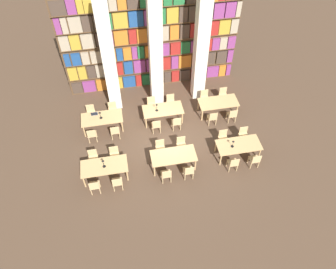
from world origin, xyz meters
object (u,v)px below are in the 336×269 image
object	(u,v)px
chair_6	(189,171)
chair_12	(92,134)
desk_lamp_1	(233,143)
chair_15	(113,109)
chair_3	(114,154)
pillar_left	(109,58)
chair_13	(91,112)
laptop	(94,114)
chair_5	(160,148)
chair_7	(181,145)
chair_0	(95,186)
desk_lamp_2	(100,114)
chair_18	(177,122)
reading_table_0	(104,167)
chair_4	(166,175)
chair_23	(223,95)
reading_table_3	(102,119)
chair_2	(117,182)
desk_lamp_0	(103,162)
chair_14	(115,131)
pillar_center	(156,53)
reading_table_2	(239,146)
chair_20	(212,118)
reading_table_4	(163,110)
chair_19	(171,102)
chair_10	(255,160)
chair_17	(152,104)
chair_11	(244,135)
desk_lamp_3	(157,106)
pillar_right	(201,48)
chair_16	(156,125)
chair_22	(232,115)
chair_9	(223,138)
reading_table_5	(218,103)
reading_table_1	(173,156)

from	to	relation	value
chair_6	chair_12	distance (m)	4.97
desk_lamp_1	chair_15	size ratio (longest dim) A/B	0.47
chair_3	desk_lamp_1	world-z (taller)	desk_lamp_1
pillar_left	chair_13	xyz separation A→B (m)	(-1.29, -0.82, -2.52)
chair_3	laptop	xyz separation A→B (m)	(-0.74, 2.43, 0.32)
chair_5	chair_7	bearing A→B (deg)	-180.00
chair_0	desk_lamp_1	world-z (taller)	desk_lamp_1
desk_lamp_2	chair_18	xyz separation A→B (m)	(3.59, -0.71, -0.56)
laptop	pillar_left	bearing A→B (deg)	-129.49
reading_table_0	chair_4	bearing A→B (deg)	-16.25
chair_4	chair_6	xyz separation A→B (m)	(0.98, 0.00, 0.00)
chair_6	chair_23	distance (m)	5.30
reading_table_3	laptop	bearing A→B (deg)	140.05
desk_lamp_2	chair_23	xyz separation A→B (m)	(6.43, 0.81, -0.56)
chair_2	chair_4	world-z (taller)	same
desk_lamp_0	chair_14	size ratio (longest dim) A/B	0.51
pillar_center	reading_table_2	distance (m)	5.84
pillar_left	chair_20	world-z (taller)	pillar_left
reading_table_4	chair_19	size ratio (longest dim) A/B	2.26
chair_2	chair_15	distance (m)	4.42
chair_6	chair_14	xyz separation A→B (m)	(-2.94, 2.90, 0.00)
chair_10	chair_17	world-z (taller)	same
reading_table_3	chair_0	bearing A→B (deg)	-98.28
chair_0	chair_12	distance (m)	2.91
chair_11	chair_13	size ratio (longest dim) A/B	1.00
chair_7	chair_17	size ratio (longest dim) A/B	1.00
desk_lamp_3	chair_20	xyz separation A→B (m)	(2.67, -0.72, -0.57)
pillar_left	chair_17	xyz separation A→B (m)	(1.80, -0.80, -2.52)
chair_7	chair_20	distance (m)	2.35
chair_17	pillar_right	bearing A→B (deg)	-163.10
chair_3	reading_table_4	world-z (taller)	chair_3
chair_10	chair_23	world-z (taller)	same
chair_4	reading_table_3	size ratio (longest dim) A/B	0.44
chair_3	chair_16	distance (m)	2.56
chair_14	desk_lamp_0	bearing A→B (deg)	-105.25
pillar_center	chair_22	world-z (taller)	pillar_center
reading_table_2	laptop	bearing A→B (deg)	153.63
desk_lamp_1	chair_18	world-z (taller)	desk_lamp_1
chair_9	chair_17	bearing A→B (deg)	-44.10
chair_17	reading_table_5	bearing A→B (deg)	167.21
chair_7	reading_table_2	world-z (taller)	chair_7
reading_table_1	chair_16	world-z (taller)	chair_16
chair_11	reading_table_3	distance (m)	6.84
reading_table_2	chair_23	world-z (taller)	chair_23
reading_table_2	chair_14	xyz separation A→B (m)	(-5.43, 2.09, -0.20)
reading_table_4	desk_lamp_0	bearing A→B (deg)	-135.89
chair_5	desk_lamp_3	size ratio (longest dim) A/B	2.00
desk_lamp_1	chair_17	distance (m)	4.84
chair_10	chair_11	world-z (taller)	same
chair_11	desk_lamp_3	world-z (taller)	desk_lamp_3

